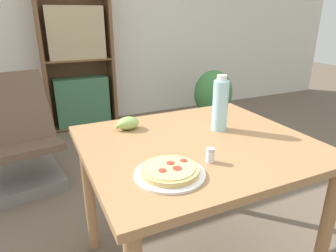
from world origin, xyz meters
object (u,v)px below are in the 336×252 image
object	(u,v)px
bookshelf	(79,66)
potted_plant_floor	(213,95)
grape_bunch	(128,123)
lounge_chair_near	(20,152)
salt_shaker	(210,155)
drink_bottle	(220,105)
pizza_on_plate	(170,172)

from	to	relation	value
bookshelf	potted_plant_floor	world-z (taller)	bookshelf
potted_plant_floor	grape_bunch	bearing A→B (deg)	-134.21
grape_bunch	lounge_chair_near	distance (m)	1.35
salt_shaker	lounge_chair_near	size ratio (longest dim) A/B	0.07
potted_plant_floor	bookshelf	bearing A→B (deg)	159.62
grape_bunch	drink_bottle	xyz separation A→B (m)	(0.43, -0.20, 0.10)
pizza_on_plate	grape_bunch	size ratio (longest dim) A/B	2.01
bookshelf	lounge_chair_near	bearing A→B (deg)	-120.83
grape_bunch	lounge_chair_near	world-z (taller)	lounge_chair_near
bookshelf	salt_shaker	bearing A→B (deg)	-88.82
pizza_on_plate	drink_bottle	world-z (taller)	drink_bottle
salt_shaker	potted_plant_floor	xyz separation A→B (m)	(1.49, 2.22, -0.44)
grape_bunch	salt_shaker	distance (m)	0.53
pizza_on_plate	lounge_chair_near	xyz separation A→B (m)	(-0.58, 1.62, -0.50)
grape_bunch	potted_plant_floor	world-z (taller)	grape_bunch
bookshelf	grape_bunch	bearing A→B (deg)	-93.18
lounge_chair_near	salt_shaker	bearing A→B (deg)	-72.57
lounge_chair_near	potted_plant_floor	world-z (taller)	lounge_chair_near
lounge_chair_near	bookshelf	xyz separation A→B (m)	(0.72, 1.20, 0.47)
salt_shaker	bookshelf	xyz separation A→B (m)	(-0.06, 2.79, -0.05)
grape_bunch	lounge_chair_near	bearing A→B (deg)	118.17
pizza_on_plate	potted_plant_floor	world-z (taller)	pizza_on_plate
drink_bottle	salt_shaker	distance (m)	0.39
drink_bottle	bookshelf	size ratio (longest dim) A/B	0.17
salt_shaker	potted_plant_floor	bearing A→B (deg)	56.10
grape_bunch	pizza_on_plate	bearing A→B (deg)	-90.84
pizza_on_plate	lounge_chair_near	bearing A→B (deg)	109.71
grape_bunch	bookshelf	distance (m)	2.30
bookshelf	potted_plant_floor	distance (m)	1.70
salt_shaker	grape_bunch	bearing A→B (deg)	110.46
pizza_on_plate	grape_bunch	xyz separation A→B (m)	(0.01, 0.52, 0.02)
lounge_chair_near	potted_plant_floor	distance (m)	2.35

